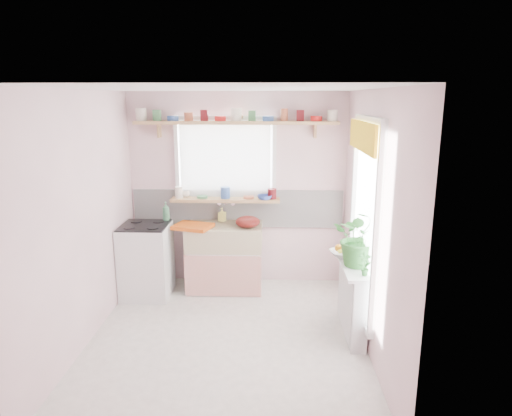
{
  "coord_description": "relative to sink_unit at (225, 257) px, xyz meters",
  "views": [
    {
      "loc": [
        0.45,
        -4.23,
        2.42
      ],
      "look_at": [
        0.28,
        0.55,
        1.26
      ],
      "focal_mm": 32.0,
      "sensor_mm": 36.0,
      "label": 1
    }
  ],
  "objects": [
    {
      "name": "radiator_ledge",
      "position": [
        1.45,
        -1.09,
        -0.03
      ],
      "size": [
        0.22,
        0.95,
        0.78
      ],
      "color": "white",
      "rests_on": "ground"
    },
    {
      "name": "dish_tray",
      "position": [
        -0.38,
        -0.14,
        0.44
      ],
      "size": [
        0.53,
        0.45,
        0.04
      ],
      "primitive_type": "cube",
      "rotation": [
        0.0,
        0.0,
        -0.3
      ],
      "color": "#D05512",
      "rests_on": "sink_unit"
    },
    {
      "name": "colander",
      "position": [
        0.3,
        -0.07,
        0.49
      ],
      "size": [
        0.38,
        0.38,
        0.14
      ],
      "primitive_type": "ellipsoid",
      "rotation": [
        0.0,
        0.0,
        -0.29
      ],
      "color": "#56110E",
      "rests_on": "sink_unit"
    },
    {
      "name": "pine_shelf",
      "position": [
        0.15,
        0.18,
        1.69
      ],
      "size": [
        2.52,
        0.24,
        0.04
      ],
      "primitive_type": "cube",
      "color": "tan",
      "rests_on": "room"
    },
    {
      "name": "cooker",
      "position": [
        -0.95,
        -0.24,
        0.03
      ],
      "size": [
        0.58,
        0.58,
        0.93
      ],
      "color": "white",
      "rests_on": "ground"
    },
    {
      "name": "fruit",
      "position": [
        1.37,
        -0.91,
        0.44
      ],
      "size": [
        0.2,
        0.14,
        0.1
      ],
      "color": "orange",
      "rests_on": "fruit_bowl"
    },
    {
      "name": "shelf_vase",
      "position": [
        0.16,
        0.24,
        1.78
      ],
      "size": [
        0.16,
        0.16,
        0.14
      ],
      "primitive_type": "imported",
      "rotation": [
        0.0,
        0.0,
        0.17
      ],
      "color": "#B97039",
      "rests_on": "pine_shelf"
    },
    {
      "name": "windowsill",
      "position": [
        -0.0,
        0.19,
        0.71
      ],
      "size": [
        1.4,
        0.22,
        0.04
      ],
      "primitive_type": "cube",
      "color": "tan",
      "rests_on": "room"
    },
    {
      "name": "sink_unit",
      "position": [
        0.0,
        0.0,
        0.0
      ],
      "size": [
        0.95,
        0.65,
        1.11
      ],
      "color": "white",
      "rests_on": "ground"
    },
    {
      "name": "sill_cup",
      "position": [
        -0.53,
        0.25,
        0.77
      ],
      "size": [
        0.12,
        0.12,
        0.09
      ],
      "primitive_type": "imported",
      "rotation": [
        0.0,
        0.0,
        -0.05
      ],
      "color": "white",
      "rests_on": "windowsill"
    },
    {
      "name": "sill_bowl",
      "position": [
        0.5,
        0.13,
        0.76
      ],
      "size": [
        0.23,
        0.23,
        0.06
      ],
      "primitive_type": "imported",
      "rotation": [
        0.0,
        0.0,
        0.3
      ],
      "color": "#334FA5",
      "rests_on": "windowsill"
    },
    {
      "name": "herb_pot",
      "position": [
        1.48,
        -1.44,
        0.46
      ],
      "size": [
        0.13,
        0.1,
        0.23
      ],
      "primitive_type": "imported",
      "rotation": [
        0.0,
        0.0,
        0.11
      ],
      "color": "#2C6E2C",
      "rests_on": "radiator_ledge"
    },
    {
      "name": "cooker_bottle",
      "position": [
        -0.73,
        -0.02,
        0.6
      ],
      "size": [
        0.12,
        0.12,
        0.24
      ],
      "primitive_type": "imported",
      "rotation": [
        0.0,
        0.0,
        0.34
      ],
      "color": "#458B5F",
      "rests_on": "cooker"
    },
    {
      "name": "fruit_bowl",
      "position": [
        1.36,
        -0.92,
        0.38
      ],
      "size": [
        0.33,
        0.33,
        0.07
      ],
      "primitive_type": "imported",
      "rotation": [
        0.0,
        0.0,
        0.25
      ],
      "color": "silver",
      "rests_on": "radiator_ledge"
    },
    {
      "name": "sill_crockery",
      "position": [
        -0.0,
        0.19,
        0.78
      ],
      "size": [
        1.35,
        0.11,
        0.12
      ],
      "color": "silver",
      "rests_on": "windowsill"
    },
    {
      "name": "room",
      "position": [
        0.81,
        -0.43,
        0.94
      ],
      "size": [
        3.2,
        3.2,
        3.2
      ],
      "color": "white",
      "rests_on": "ground"
    },
    {
      "name": "shelf_crockery",
      "position": [
        0.13,
        0.18,
        1.76
      ],
      "size": [
        2.47,
        0.11,
        0.12
      ],
      "color": "silver",
      "rests_on": "pine_shelf"
    },
    {
      "name": "jade_plant",
      "position": [
        1.48,
        -1.17,
        0.64
      ],
      "size": [
        0.59,
        0.53,
        0.59
      ],
      "primitive_type": "imported",
      "rotation": [
        0.0,
        0.0,
        -0.13
      ],
      "color": "#30722D",
      "rests_on": "radiator_ledge"
    },
    {
      "name": "soap_bottle_sink",
      "position": [
        -0.05,
        0.21,
        0.51
      ],
      "size": [
        0.1,
        0.1,
        0.18
      ],
      "primitive_type": "imported",
      "rotation": [
        0.0,
        0.0,
        -0.35
      ],
      "color": "#F1EC6B",
      "rests_on": "sink_unit"
    }
  ]
}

